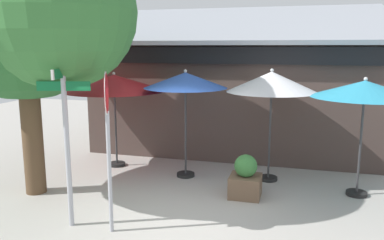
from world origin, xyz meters
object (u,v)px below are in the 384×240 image
object	(u,v)px
stop_sign	(108,124)
patio_umbrella_teal_far_right	(365,90)
sidewalk_planter	(245,179)
patio_umbrella_ivory_right	(272,83)
street_sign_post	(66,130)
patio_umbrella_royal_blue_center	(185,81)
patio_umbrella_crimson_left	(114,83)

from	to	relation	value
stop_sign	patio_umbrella_teal_far_right	distance (m)	5.25
stop_sign	sidewalk_planter	xyz separation A→B (m)	(2.01, 2.24, -1.51)
patio_umbrella_ivory_right	street_sign_post	bearing A→B (deg)	-133.17
patio_umbrella_royal_blue_center	patio_umbrella_teal_far_right	size ratio (longest dim) A/B	1.03
patio_umbrella_ivory_right	sidewalk_planter	world-z (taller)	patio_umbrella_ivory_right
patio_umbrella_crimson_left	patio_umbrella_ivory_right	bearing A→B (deg)	-1.43
patio_umbrella_royal_blue_center	stop_sign	bearing A→B (deg)	-97.33
patio_umbrella_royal_blue_center	patio_umbrella_teal_far_right	bearing A→B (deg)	-3.47
patio_umbrella_ivory_right	patio_umbrella_crimson_left	bearing A→B (deg)	178.57
patio_umbrella_royal_blue_center	sidewalk_planter	xyz separation A→B (m)	(1.61, -0.95, -1.96)
stop_sign	patio_umbrella_royal_blue_center	world-z (taller)	stop_sign
street_sign_post	sidewalk_planter	size ratio (longest dim) A/B	3.07
stop_sign	street_sign_post	bearing A→B (deg)	178.53
street_sign_post	patio_umbrella_crimson_left	xyz separation A→B (m)	(-0.83, 3.52, 0.47)
stop_sign	patio_umbrella_teal_far_right	bearing A→B (deg)	34.22
patio_umbrella_teal_far_right	patio_umbrella_ivory_right	bearing A→B (deg)	165.59
street_sign_post	stop_sign	size ratio (longest dim) A/B	1.02
stop_sign	patio_umbrella_ivory_right	world-z (taller)	stop_sign
patio_umbrella_crimson_left	sidewalk_planter	world-z (taller)	patio_umbrella_crimson_left
patio_umbrella_crimson_left	patio_umbrella_royal_blue_center	xyz separation A→B (m)	(2.04, -0.36, 0.13)
street_sign_post	patio_umbrella_ivory_right	size ratio (longest dim) A/B	1.06
street_sign_post	patio_umbrella_royal_blue_center	world-z (taller)	street_sign_post
street_sign_post	patio_umbrella_ivory_right	xyz separation A→B (m)	(3.21, 3.42, 0.59)
patio_umbrella_royal_blue_center	sidewalk_planter	world-z (taller)	patio_umbrella_royal_blue_center
patio_umbrella_teal_far_right	sidewalk_planter	bearing A→B (deg)	-163.03
patio_umbrella_ivory_right	stop_sign	bearing A→B (deg)	-124.96
street_sign_post	patio_umbrella_teal_far_right	size ratio (longest dim) A/B	1.11
patio_umbrella_royal_blue_center	patio_umbrella_ivory_right	bearing A→B (deg)	7.34
street_sign_post	patio_umbrella_ivory_right	distance (m)	4.73
sidewalk_planter	patio_umbrella_ivory_right	bearing A→B (deg)	71.97
street_sign_post	sidewalk_planter	xyz separation A→B (m)	(2.82, 2.22, -1.36)
stop_sign	patio_umbrella_teal_far_right	world-z (taller)	stop_sign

